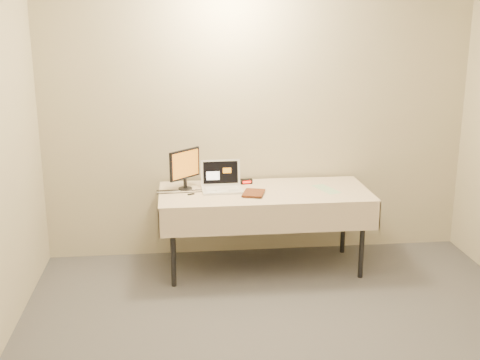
{
  "coord_description": "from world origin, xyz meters",
  "views": [
    {
      "loc": [
        -0.77,
        -3.01,
        2.25
      ],
      "look_at": [
        -0.22,
        1.99,
        0.86
      ],
      "focal_mm": 45.0,
      "sensor_mm": 36.0,
      "label": 1
    }
  ],
  "objects": [
    {
      "name": "clicker",
      "position": [
        -0.19,
        1.9,
        0.75
      ],
      "size": [
        0.05,
        0.08,
        0.02
      ],
      "primitive_type": "ellipsoid",
      "rotation": [
        0.0,
        0.0,
        -0.08
      ],
      "color": "#BDBDC0",
      "rests_on": "table"
    },
    {
      "name": "monitor",
      "position": [
        -0.7,
        2.18,
        0.95
      ],
      "size": [
        0.27,
        0.26,
        0.36
      ],
      "rotation": [
        0.0,
        0.0,
        0.77
      ],
      "color": "black",
      "rests_on": "table"
    },
    {
      "name": "book",
      "position": [
        -0.2,
        1.97,
        0.86
      ],
      "size": [
        0.18,
        0.07,
        0.24
      ],
      "primitive_type": "imported",
      "rotation": [
        0.0,
        0.0,
        -0.29
      ],
      "color": "#9A441C",
      "rests_on": "table"
    },
    {
      "name": "back_wall",
      "position": [
        0.0,
        2.5,
        1.35
      ],
      "size": [
        4.0,
        0.1,
        2.7
      ],
      "primitive_type": "cube",
      "color": "beige",
      "rests_on": "ground"
    },
    {
      "name": "usb_dongle",
      "position": [
        -0.65,
        1.99,
        0.74
      ],
      "size": [
        0.06,
        0.04,
        0.01
      ],
      "primitive_type": "cube",
      "rotation": [
        0.0,
        0.0,
        0.41
      ],
      "color": "black",
      "rests_on": "table"
    },
    {
      "name": "table",
      "position": [
        0.0,
        2.05,
        0.68
      ],
      "size": [
        1.86,
        0.81,
        0.74
      ],
      "color": "black",
      "rests_on": "ground"
    },
    {
      "name": "paper_form",
      "position": [
        0.56,
        2.04,
        0.74
      ],
      "size": [
        0.22,
        0.34,
        0.0
      ],
      "primitive_type": "cube",
      "rotation": [
        0.0,
        0.0,
        0.32
      ],
      "color": "#ACD5AA",
      "rests_on": "table"
    },
    {
      "name": "alarm_clock",
      "position": [
        -0.13,
        2.29,
        0.76
      ],
      "size": [
        0.11,
        0.06,
        0.05
      ],
      "rotation": [
        0.0,
        0.0,
        0.11
      ],
      "color": "black",
      "rests_on": "table"
    },
    {
      "name": "laptop",
      "position": [
        -0.38,
        2.14,
        0.8
      ],
      "size": [
        0.36,
        0.31,
        0.25
      ],
      "rotation": [
        0.0,
        0.0,
        0.02
      ],
      "color": "white",
      "rests_on": "table"
    }
  ]
}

